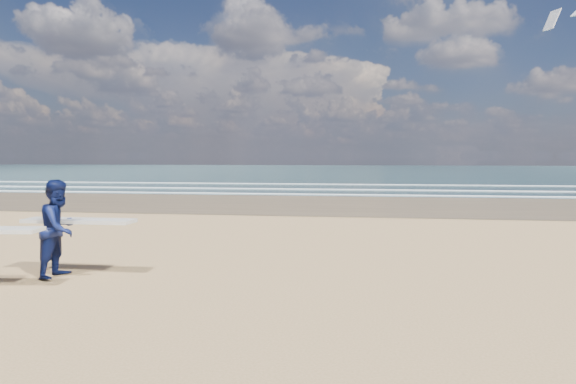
# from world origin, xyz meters

# --- Properties ---
(ocean) EXTENTS (220.00, 100.00, 0.02)m
(ocean) POSITION_xyz_m (20.00, 72.00, 0.01)
(ocean) COLOR #1A363A
(ocean) RESTS_ON ground
(surfer_far) EXTENTS (2.20, 1.08, 1.86)m
(surfer_far) POSITION_xyz_m (-0.16, 1.66, 0.94)
(surfer_far) COLOR #0B1441
(surfer_far) RESTS_ON ground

